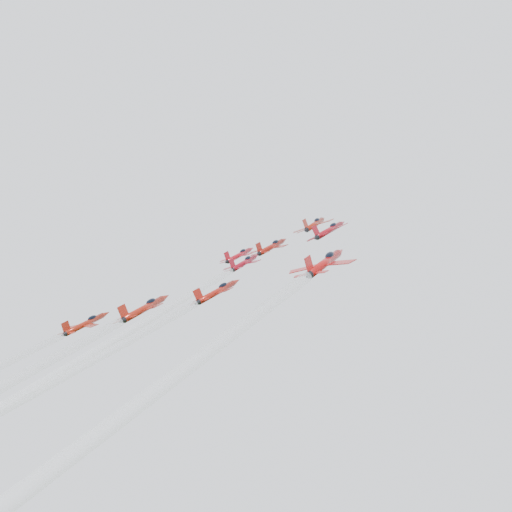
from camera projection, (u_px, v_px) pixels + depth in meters
The scene contains 7 objects.
jet_lead at pixel (315, 224), 163.32m from camera, with size 10.30×13.02×8.86m.
jet_row2_left at pixel (239, 255), 156.18m from camera, with size 8.71×11.00×7.49m.
jet_row2_center at pixel (272, 246), 149.57m from camera, with size 9.24×11.68×7.94m.
jet_row2_right at pixel (330, 230), 141.68m from camera, with size 9.77×12.34×8.40m.
jet_center at pixel (94, 344), 106.02m from camera, with size 8.51×78.39×50.89m.
jet_rear_right at pixel (12, 409), 81.10m from camera, with size 8.45×77.83×50.53m.
jet_rear_farright at pixel (65, 432), 62.83m from camera, with size 10.50×96.78×62.83m.
Camera 1 is at (81.58, -98.73, 106.34)m, focal length 50.00 mm.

